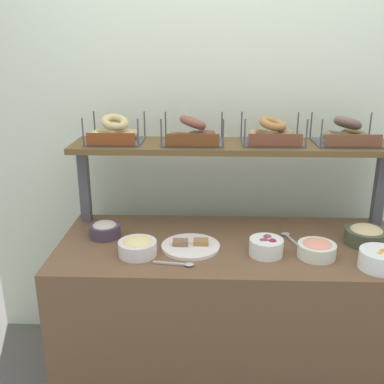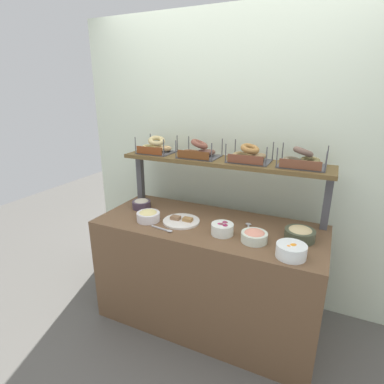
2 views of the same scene
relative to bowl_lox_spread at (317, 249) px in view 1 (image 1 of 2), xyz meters
The scene contains 18 objects.
back_wall 0.83m from the bowl_lox_spread, 118.69° to the left, with size 2.86×0.06×2.40m, color silver.
deli_counter 0.61m from the bowl_lox_spread, 160.82° to the left, with size 1.66×0.70×0.85m, color brown.
shelf_riser_left 1.22m from the bowl_lox_spread, 160.74° to the left, with size 0.05×0.05×0.40m, color #4C4C51.
shelf_riser_right 0.59m from the bowl_lox_spread, 45.00° to the left, with size 0.05×0.05×0.40m, color #4C4C51.
upper_shelf 0.66m from the bowl_lox_spread, 132.95° to the left, with size 1.62×0.32×0.03m, color brown.
bowl_lox_spread is the anchor object (origin of this frame).
bowl_tuna_salad 1.01m from the bowl_lox_spread, 169.53° to the left, with size 0.15×0.15×0.08m.
bowl_egg_salad 0.80m from the bowl_lox_spread, behind, with size 0.17×0.17×0.08m.
bowl_beet_salad 0.22m from the bowl_lox_spread, behind, with size 0.15×0.15×0.09m.
bowl_hummus 0.30m from the bowl_lox_spread, 29.45° to the left, with size 0.20×0.20×0.09m.
bowl_fruit_salad 0.26m from the bowl_lox_spread, 22.32° to the right, with size 0.18×0.18×0.09m.
serving_plate_white 0.57m from the bowl_lox_spread, behind, with size 0.27×0.27×0.04m.
serving_spoon_near_plate 0.62m from the bowl_lox_spread, behind, with size 0.18×0.04×0.01m.
serving_spoon_by_edge 0.22m from the bowl_lox_spread, 114.63° to the left, with size 0.07×0.17×0.01m.
bagel_basket_plain 1.13m from the bowl_lox_spread, 157.35° to the left, with size 0.28×0.25×0.14m.
bagel_basket_cinnamon_raisin 0.82m from the bowl_lox_spread, 145.25° to the left, with size 0.31×0.26×0.15m.
bagel_basket_everything 0.62m from the bowl_lox_spread, 112.56° to the left, with size 0.31×0.27×0.14m.
bagel_basket_poppy 0.63m from the bowl_lox_spread, 63.92° to the left, with size 0.32×0.24×0.15m.
Camera 1 is at (-0.12, -1.97, 1.77)m, focal length 42.03 mm.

